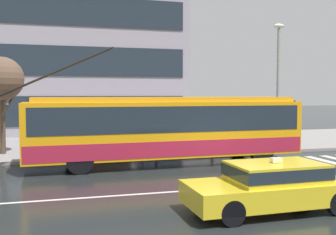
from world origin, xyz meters
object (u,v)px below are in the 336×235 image
(trolleybus, at_px, (167,127))
(street_tree_bare, at_px, (1,80))
(pedestrian_at_shelter, at_px, (157,132))
(pedestrian_approaching_curb, at_px, (212,119))
(street_lamp, at_px, (278,75))
(taxi_oncoming_near, at_px, (272,184))
(bus_shelter, at_px, (107,116))

(trolleybus, bearing_deg, street_tree_bare, 150.16)
(pedestrian_at_shelter, bearing_deg, pedestrian_approaching_curb, 15.39)
(street_tree_bare, bearing_deg, street_lamp, -8.02)
(trolleybus, xyz_separation_m, taxi_oncoming_near, (0.82, -7.33, -0.91))
(taxi_oncoming_near, xyz_separation_m, pedestrian_approaching_curb, (2.70, 10.89, 0.99))
(pedestrian_approaching_curb, relative_size, street_tree_bare, 0.42)
(bus_shelter, xyz_separation_m, street_tree_bare, (-4.94, 0.91, 1.77))
(taxi_oncoming_near, height_order, pedestrian_approaching_curb, pedestrian_approaching_curb)
(street_tree_bare, bearing_deg, bus_shelter, -10.47)
(pedestrian_approaching_curb, bearing_deg, bus_shelter, -176.59)
(taxi_oncoming_near, distance_m, pedestrian_approaching_curb, 11.26)
(trolleybus, height_order, pedestrian_approaching_curb, trolleybus)
(bus_shelter, bearing_deg, trolleybus, -54.97)
(trolleybus, height_order, taxi_oncoming_near, trolleybus)
(bus_shelter, distance_m, street_lamp, 9.23)
(trolleybus, distance_m, street_tree_bare, 8.56)
(trolleybus, bearing_deg, taxi_oncoming_near, -83.62)
(street_lamp, bearing_deg, pedestrian_approaching_curb, 156.36)
(taxi_oncoming_near, xyz_separation_m, bus_shelter, (-3.07, 10.55, 1.28))
(trolleybus, relative_size, pedestrian_approaching_curb, 6.43)
(trolleybus, distance_m, pedestrian_approaching_curb, 5.00)
(pedestrian_approaching_curb, xyz_separation_m, street_tree_bare, (-10.71, 0.57, 2.06))
(bus_shelter, relative_size, pedestrian_approaching_curb, 1.77)
(trolleybus, relative_size, pedestrian_at_shelter, 7.66)
(pedestrian_approaching_curb, bearing_deg, street_lamp, -23.64)
(bus_shelter, height_order, street_lamp, street_lamp)
(trolleybus, relative_size, street_lamp, 1.93)
(bus_shelter, xyz_separation_m, pedestrian_approaching_curb, (5.77, 0.34, -0.29))
(pedestrian_approaching_curb, bearing_deg, pedestrian_at_shelter, -164.61)
(pedestrian_approaching_curb, xyz_separation_m, street_lamp, (3.17, -1.39, 2.36))
(taxi_oncoming_near, height_order, street_tree_bare, street_tree_bare)
(bus_shelter, distance_m, pedestrian_at_shelter, 2.63)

